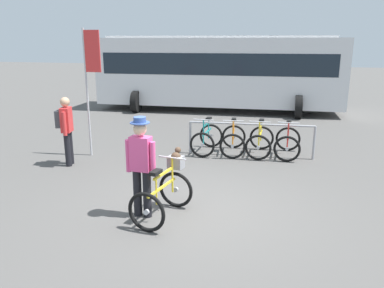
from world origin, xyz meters
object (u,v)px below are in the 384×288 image
at_px(person_with_featured_bike, 141,163).
at_px(bus_distant, 219,69).
at_px(racked_bike_teal, 207,139).
at_px(racked_bike_yellow, 260,141).
at_px(banner_flag, 90,69).
at_px(racked_bike_orange, 233,140).
at_px(featured_bicycle, 165,189).
at_px(pedestrian_with_backpack, 66,127).
at_px(racked_bike_red, 288,142).

xyz_separation_m(person_with_featured_bike, bus_distant, (-0.58, 10.49, 0.79)).
height_order(racked_bike_teal, person_with_featured_bike, person_with_featured_bike).
relative_size(racked_bike_yellow, banner_flag, 0.35).
relative_size(racked_bike_orange, featured_bicycle, 0.94).
distance_m(featured_bicycle, bus_distant, 10.50).
bearing_deg(bus_distant, racked_bike_orange, -76.39).
bearing_deg(pedestrian_with_backpack, person_with_featured_bike, -38.70).
distance_m(racked_bike_teal, person_with_featured_bike, 4.11).
xyz_separation_m(racked_bike_orange, bus_distant, (-1.55, 6.38, 1.37)).
bearing_deg(racked_bike_orange, racked_bike_red, 3.77).
relative_size(featured_bicycle, person_with_featured_bike, 0.72).
height_order(racked_bike_yellow, banner_flag, banner_flag).
relative_size(racked_bike_teal, person_with_featured_bike, 0.64).
xyz_separation_m(racked_bike_orange, pedestrian_with_backpack, (-3.70, -1.92, 0.57)).
bearing_deg(bus_distant, racked_bike_teal, -82.49).
distance_m(racked_bike_teal, bus_distant, 6.63).
relative_size(racked_bike_teal, racked_bike_red, 1.01).
relative_size(racked_bike_red, featured_bicycle, 0.88).
height_order(racked_bike_teal, racked_bike_red, same).
bearing_deg(racked_bike_teal, featured_bicycle, -88.41).
height_order(featured_bicycle, pedestrian_with_backpack, pedestrian_with_backpack).
height_order(featured_bicycle, bus_distant, bus_distant).
bearing_deg(banner_flag, racked_bike_yellow, 14.85).
distance_m(person_with_featured_bike, pedestrian_with_backpack, 3.50).
distance_m(racked_bike_yellow, racked_bike_red, 0.70).
distance_m(racked_bike_red, bus_distant, 7.08).
bearing_deg(featured_bicycle, person_with_featured_bike, -163.55).
distance_m(racked_bike_orange, racked_bike_red, 1.40).
xyz_separation_m(racked_bike_teal, pedestrian_with_backpack, (-3.00, -1.87, 0.57)).
bearing_deg(banner_flag, racked_bike_red, 13.30).
distance_m(racked_bike_orange, banner_flag, 4.05).
xyz_separation_m(racked_bike_yellow, person_with_featured_bike, (-1.66, -4.15, 0.58)).
height_order(racked_bike_teal, pedestrian_with_backpack, pedestrian_with_backpack).
distance_m(pedestrian_with_backpack, bus_distant, 8.61).
relative_size(racked_bike_teal, pedestrian_with_backpack, 0.68).
bearing_deg(featured_bicycle, racked_bike_yellow, 72.34).
bearing_deg(racked_bike_yellow, racked_bike_red, 3.77).
relative_size(racked_bike_orange, pedestrian_with_backpack, 0.71).
relative_size(racked_bike_teal, racked_bike_yellow, 0.99).
distance_m(featured_bicycle, person_with_featured_bike, 0.61).
relative_size(racked_bike_yellow, person_with_featured_bike, 0.65).
xyz_separation_m(racked_bike_red, person_with_featured_bike, (-2.36, -4.20, 0.58)).
distance_m(racked_bike_yellow, featured_bicycle, 4.24).
relative_size(bus_distant, banner_flag, 3.16).
bearing_deg(banner_flag, racked_bike_teal, 20.13).
bearing_deg(person_with_featured_bike, featured_bicycle, 16.45).
xyz_separation_m(racked_bike_orange, person_with_featured_bike, (-0.96, -4.11, 0.58)).
height_order(racked_bike_teal, racked_bike_yellow, same).
xyz_separation_m(person_with_featured_bike, pedestrian_with_backpack, (-2.73, 2.19, -0.01)).
bearing_deg(pedestrian_with_backpack, racked_bike_teal, 31.95).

